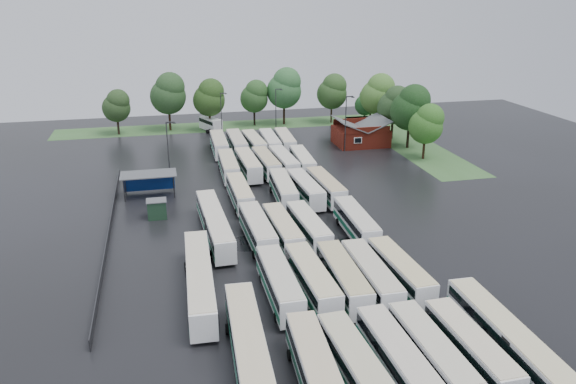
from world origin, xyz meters
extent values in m
plane|color=black|center=(0.00, 0.00, 0.00)|extent=(160.00, 160.00, 0.00)
cube|color=maroon|center=(24.00, 42.80, 1.70)|extent=(10.00, 8.00, 3.40)
cube|color=#4C4F51|center=(21.50, 42.80, 4.30)|extent=(5.07, 8.60, 2.19)
cube|color=#4C4F51|center=(26.50, 42.80, 4.30)|extent=(5.07, 8.60, 2.19)
cube|color=maroon|center=(24.00, 38.80, 3.90)|extent=(9.00, 0.20, 1.20)
cube|color=silver|center=(22.00, 38.75, 2.00)|extent=(1.60, 0.12, 1.20)
cylinder|color=#2D2D30|center=(-20.80, 20.00, 1.70)|extent=(0.16, 0.16, 3.40)
cylinder|color=#2D2D30|center=(-13.60, 20.00, 1.70)|extent=(0.16, 0.16, 3.40)
cylinder|color=#2D2D30|center=(-20.80, 23.20, 1.70)|extent=(0.16, 0.16, 3.40)
cylinder|color=#2D2D30|center=(-13.60, 23.20, 1.70)|extent=(0.16, 0.16, 3.40)
cube|color=#4C4F51|center=(-17.20, 21.60, 3.50)|extent=(8.20, 4.20, 0.15)
cube|color=navy|center=(-17.20, 23.50, 1.60)|extent=(7.60, 0.08, 2.60)
cube|color=#16321E|center=(-16.20, 12.60, 1.25)|extent=(2.50, 2.00, 2.50)
cube|color=#4C4F51|center=(-16.20, 12.60, 2.56)|extent=(2.70, 2.20, 0.12)
cube|color=#3A6530|center=(2.00, 64.80, 0.01)|extent=(80.00, 10.00, 0.01)
cube|color=#3A6530|center=(34.00, 42.80, 0.01)|extent=(10.00, 50.00, 0.01)
cube|color=#2D2D30|center=(-22.20, 8.00, 0.60)|extent=(0.10, 50.00, 1.20)
cube|color=white|center=(-4.52, -25.76, 1.83)|extent=(3.07, 12.15, 2.76)
cube|color=black|center=(-4.52, -25.76, 2.38)|extent=(3.11, 11.67, 0.88)
cube|color=#1A5941|center=(-4.52, -25.76, 1.22)|extent=(3.11, 11.91, 0.61)
cube|color=beige|center=(-4.52, -25.76, 3.26)|extent=(2.96, 11.78, 0.12)
cylinder|color=black|center=(-4.52, -21.91, 0.45)|extent=(2.56, 0.96, 0.96)
cube|color=white|center=(-1.33, -26.20, 1.79)|extent=(3.02, 11.87, 2.70)
cube|color=black|center=(-1.33, -26.20, 2.33)|extent=(3.06, 11.40, 0.86)
cube|color=#146644|center=(-1.33, -26.20, 1.20)|extent=(3.06, 11.64, 0.59)
cube|color=beige|center=(-1.33, -26.20, 3.19)|extent=(2.91, 11.51, 0.12)
cylinder|color=black|center=(-1.33, -22.43, 0.44)|extent=(2.50, 0.94, 0.94)
cube|color=white|center=(2.19, -26.02, 1.81)|extent=(2.75, 11.93, 2.72)
cube|color=black|center=(2.19, -26.02, 2.35)|extent=(2.79, 11.45, 0.87)
cube|color=#126A49|center=(2.19, -26.02, 1.21)|extent=(2.79, 11.69, 0.60)
cube|color=beige|center=(2.19, -26.02, 3.22)|extent=(2.64, 11.57, 0.12)
cylinder|color=black|center=(2.19, -22.22, 0.45)|extent=(2.52, 0.95, 0.95)
cube|color=white|center=(5.14, -26.04, 1.81)|extent=(2.67, 11.96, 2.73)
cube|color=black|center=(5.14, -26.04, 2.36)|extent=(2.72, 11.48, 0.87)
cube|color=#195839|center=(5.14, -26.04, 1.21)|extent=(2.72, 11.72, 0.60)
cube|color=beige|center=(5.14, -26.04, 3.23)|extent=(2.56, 11.60, 0.12)
cylinder|color=black|center=(5.14, -22.23, 0.45)|extent=(2.53, 0.95, 0.95)
cube|color=white|center=(8.60, -26.08, 1.77)|extent=(2.69, 11.68, 2.66)
cube|color=black|center=(8.60, -26.08, 2.30)|extent=(2.74, 11.22, 0.85)
cube|color=#0E6243|center=(8.60, -26.08, 1.18)|extent=(2.73, 11.45, 0.59)
cube|color=beige|center=(8.60, -26.08, 3.15)|extent=(2.59, 11.33, 0.12)
cylinder|color=black|center=(8.60, -22.36, 0.44)|extent=(2.47, 0.93, 0.93)
cube|color=white|center=(-4.42, -12.09, 1.84)|extent=(2.57, 12.12, 2.77)
cube|color=black|center=(-4.42, -12.09, 2.40)|extent=(2.63, 11.63, 0.89)
cube|color=#0F6A43|center=(-4.42, -12.09, 1.23)|extent=(2.62, 11.87, 0.61)
cube|color=beige|center=(-4.42, -12.09, 3.28)|extent=(2.47, 11.75, 0.12)
cylinder|color=black|center=(-4.42, -15.96, 0.45)|extent=(2.57, 0.97, 0.97)
cylinder|color=black|center=(-4.42, -8.22, 0.45)|extent=(2.57, 0.97, 0.97)
cube|color=white|center=(-1.07, -12.18, 1.85)|extent=(2.96, 12.22, 2.78)
cube|color=black|center=(-1.07, -12.18, 2.40)|extent=(3.00, 11.73, 0.89)
cube|color=#0E5A39|center=(-1.07, -12.18, 1.23)|extent=(3.00, 11.97, 0.61)
cube|color=beige|center=(-1.07, -12.18, 3.29)|extent=(2.84, 11.85, 0.12)
cylinder|color=black|center=(-1.07, -16.06, 0.45)|extent=(2.58, 0.97, 0.97)
cylinder|color=black|center=(-1.07, -8.29, 0.45)|extent=(2.58, 0.97, 0.97)
cube|color=white|center=(2.15, -12.44, 1.84)|extent=(2.72, 12.13, 2.77)
cube|color=black|center=(2.15, -12.44, 2.39)|extent=(2.78, 11.64, 0.89)
cube|color=#266948|center=(2.15, -12.44, 1.23)|extent=(2.77, 11.89, 0.61)
cube|color=#C5B784|center=(2.15, -12.44, 3.27)|extent=(2.62, 11.76, 0.12)
cylinder|color=black|center=(2.15, -16.31, 0.45)|extent=(2.57, 0.97, 0.97)
cylinder|color=black|center=(2.15, -8.58, 0.45)|extent=(2.57, 0.97, 0.97)
cube|color=white|center=(5.04, -12.72, 1.84)|extent=(2.58, 12.11, 2.77)
cube|color=black|center=(5.04, -12.72, 2.39)|extent=(2.64, 11.62, 0.89)
cube|color=#236246|center=(5.04, -12.72, 1.23)|extent=(2.63, 11.87, 0.61)
cube|color=beige|center=(5.04, -12.72, 3.28)|extent=(2.48, 11.74, 0.12)
cylinder|color=black|center=(5.04, -16.59, 0.45)|extent=(2.57, 0.97, 0.97)
cylinder|color=black|center=(5.04, -8.85, 0.45)|extent=(2.57, 0.97, 0.97)
cube|color=white|center=(8.39, -12.34, 1.78)|extent=(2.95, 11.82, 2.69)
cube|color=black|center=(8.39, -12.34, 2.32)|extent=(2.99, 11.36, 0.86)
cube|color=#195F40|center=(8.39, -12.34, 1.19)|extent=(2.99, 11.59, 0.59)
cube|color=beige|center=(8.39, -12.34, 3.18)|extent=(2.84, 11.47, 0.12)
cylinder|color=black|center=(8.39, -16.10, 0.44)|extent=(2.49, 0.94, 0.94)
cylinder|color=black|center=(8.39, -8.59, 0.44)|extent=(2.49, 0.94, 0.94)
cube|color=white|center=(-4.26, 1.46, 1.84)|extent=(2.87, 12.18, 2.78)
cube|color=black|center=(-4.26, 1.46, 2.40)|extent=(2.92, 11.70, 0.89)
cube|color=#165B3F|center=(-4.26, 1.46, 1.23)|extent=(2.91, 11.94, 0.61)
cube|color=beige|center=(-4.26, 1.46, 3.28)|extent=(2.76, 11.82, 0.12)
cylinder|color=black|center=(-4.26, -2.42, 0.45)|extent=(2.57, 0.97, 0.97)
cylinder|color=black|center=(-4.26, 5.33, 0.45)|extent=(2.57, 0.97, 0.97)
cube|color=white|center=(-1.25, 0.91, 1.77)|extent=(2.83, 11.71, 2.67)
cube|color=black|center=(-1.25, 0.91, 2.30)|extent=(2.87, 11.25, 0.85)
cube|color=#185D44|center=(-1.25, 0.91, 1.18)|extent=(2.87, 11.48, 0.59)
cube|color=beige|center=(-1.25, 0.91, 3.15)|extent=(2.72, 11.36, 0.12)
cylinder|color=black|center=(-1.25, -2.81, 0.44)|extent=(2.47, 0.93, 0.93)
cylinder|color=black|center=(-1.25, 4.63, 0.44)|extent=(2.47, 0.93, 0.93)
cube|color=white|center=(2.03, 0.91, 1.78)|extent=(3.04, 11.79, 2.68)
cube|color=black|center=(2.03, 0.91, 2.31)|extent=(3.07, 11.33, 0.86)
cube|color=#236045|center=(2.03, 0.91, 1.19)|extent=(3.07, 11.56, 0.59)
cube|color=beige|center=(2.03, 0.91, 3.16)|extent=(2.92, 11.44, 0.12)
cylinder|color=black|center=(2.03, -2.83, 0.44)|extent=(2.48, 0.93, 0.93)
cylinder|color=black|center=(2.03, 4.65, 0.44)|extent=(2.48, 0.93, 0.93)
cube|color=white|center=(8.26, 0.91, 1.81)|extent=(2.74, 11.95, 2.73)
cube|color=black|center=(8.26, 0.91, 2.35)|extent=(2.79, 11.47, 0.87)
cube|color=#0B5C3C|center=(8.26, 0.91, 1.21)|extent=(2.78, 11.71, 0.60)
cube|color=beige|center=(8.26, 0.91, 3.22)|extent=(2.63, 11.59, 0.12)
cylinder|color=black|center=(8.26, -2.90, 0.45)|extent=(2.53, 0.95, 0.95)
cylinder|color=black|center=(8.26, 4.71, 0.45)|extent=(2.53, 0.95, 0.95)
cube|color=white|center=(-4.44, 15.00, 1.75)|extent=(2.51, 11.54, 2.64)
cube|color=black|center=(-4.44, 15.00, 2.28)|extent=(2.56, 11.08, 0.84)
cube|color=#1E5B44|center=(-4.44, 15.00, 1.17)|extent=(2.55, 11.31, 0.58)
cube|color=beige|center=(-4.44, 15.00, 3.12)|extent=(2.41, 11.19, 0.12)
cylinder|color=black|center=(-4.44, 11.32, 0.43)|extent=(2.45, 0.92, 0.92)
cylinder|color=black|center=(-4.44, 18.69, 0.43)|extent=(2.45, 0.92, 0.92)
cube|color=white|center=(2.02, 15.15, 1.81)|extent=(3.10, 12.02, 2.73)
cube|color=black|center=(2.02, 15.15, 2.36)|extent=(3.13, 11.54, 0.87)
cube|color=#0F5F3E|center=(2.02, 15.15, 1.21)|extent=(3.13, 11.78, 0.60)
cube|color=beige|center=(2.02, 15.15, 3.22)|extent=(2.98, 11.65, 0.12)
cylinder|color=black|center=(2.02, 11.34, 0.45)|extent=(2.53, 0.95, 0.95)
cylinder|color=black|center=(2.02, 18.96, 0.45)|extent=(2.53, 0.95, 0.95)
cube|color=white|center=(5.21, 14.56, 1.80)|extent=(3.05, 11.92, 2.71)
cube|color=black|center=(5.21, 14.56, 2.34)|extent=(3.09, 11.45, 0.87)
cube|color=#115637|center=(5.21, 14.56, 1.20)|extent=(3.09, 11.68, 0.60)
cube|color=silver|center=(5.21, 14.56, 3.20)|extent=(2.93, 11.56, 0.12)
cylinder|color=black|center=(5.21, 10.78, 0.44)|extent=(2.51, 0.94, 0.94)
cylinder|color=black|center=(5.21, 18.34, 0.44)|extent=(2.51, 0.94, 0.94)
cube|color=white|center=(8.35, 14.64, 1.81)|extent=(3.01, 12.01, 2.73)
cube|color=black|center=(8.35, 14.64, 2.36)|extent=(3.04, 11.54, 0.87)
cube|color=#1C6647|center=(8.35, 14.64, 1.21)|extent=(3.04, 11.78, 0.60)
cube|color=#C8B185|center=(8.35, 14.64, 3.23)|extent=(2.89, 11.65, 0.12)
cylinder|color=black|center=(8.35, 10.83, 0.45)|extent=(2.53, 0.95, 0.95)
cylinder|color=black|center=(8.35, 18.45, 0.45)|extent=(2.53, 0.95, 0.95)
cube|color=white|center=(-4.43, 28.14, 1.81)|extent=(2.74, 11.95, 2.73)
cube|color=black|center=(-4.43, 28.14, 2.36)|extent=(2.79, 11.48, 0.87)
cube|color=#105839|center=(-4.43, 28.14, 1.21)|extent=(2.78, 11.72, 0.60)
cube|color=beige|center=(-4.43, 28.14, 3.22)|extent=(2.63, 11.60, 0.12)
cylinder|color=black|center=(-4.43, 24.33, 0.45)|extent=(2.53, 0.95, 0.95)
cylinder|color=black|center=(-4.43, 31.94, 0.45)|extent=(2.53, 0.95, 0.95)
cube|color=white|center=(-1.13, 28.10, 1.85)|extent=(2.85, 12.24, 2.79)
cube|color=black|center=(-1.13, 28.10, 2.41)|extent=(2.90, 11.76, 0.89)
cube|color=#1E6041|center=(-1.13, 28.10, 1.24)|extent=(2.89, 12.00, 0.61)
cube|color=beige|center=(-1.13, 28.10, 3.30)|extent=(2.74, 11.88, 0.12)
cylinder|color=black|center=(-1.13, 24.20, 0.46)|extent=(2.59, 0.97, 0.97)
cylinder|color=black|center=(-1.13, 32.00, 0.46)|extent=(2.59, 0.97, 0.97)
cube|color=white|center=(2.02, 28.57, 1.79)|extent=(2.99, 11.90, 2.70)
cube|color=black|center=(2.02, 28.57, 2.34)|extent=(3.02, 11.43, 0.87)
cube|color=#20634A|center=(2.02, 28.57, 1.20)|extent=(3.02, 11.67, 0.59)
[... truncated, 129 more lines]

